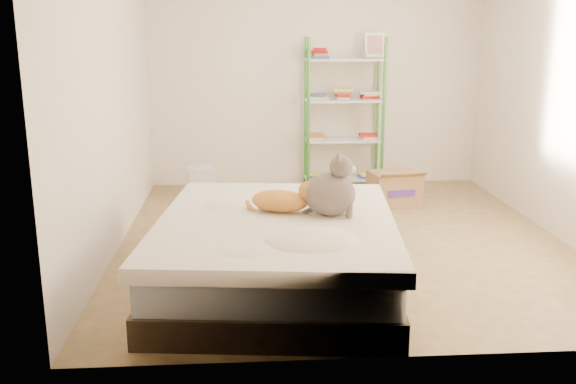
{
  "coord_description": "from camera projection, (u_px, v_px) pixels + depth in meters",
  "views": [
    {
      "loc": [
        -0.84,
        -5.3,
        1.79
      ],
      "look_at": [
        -0.52,
        -0.75,
        0.62
      ],
      "focal_mm": 40.0,
      "sensor_mm": 36.0,
      "label": 1
    }
  ],
  "objects": [
    {
      "name": "room",
      "position": [
        344.0,
        89.0,
        5.3
      ],
      "size": [
        3.81,
        4.21,
        2.61
      ],
      "color": "tan",
      "rests_on": "ground"
    },
    {
      "name": "bed",
      "position": [
        277.0,
        253.0,
        4.5
      ],
      "size": [
        1.83,
        2.19,
        0.52
      ],
      "rotation": [
        0.0,
        0.0,
        -0.11
      ],
      "color": "#433424",
      "rests_on": "ground"
    },
    {
      "name": "orange_cat",
      "position": [
        280.0,
        198.0,
        4.56
      ],
      "size": [
        0.55,
        0.41,
        0.2
      ],
      "primitive_type": null,
      "rotation": [
        0.0,
        0.0,
        -0.34
      ],
      "color": "orange",
      "rests_on": "bed"
    },
    {
      "name": "grey_cat",
      "position": [
        330.0,
        185.0,
        4.44
      ],
      "size": [
        0.43,
        0.38,
        0.44
      ],
      "primitive_type": null,
      "rotation": [
        0.0,
        0.0,
        1.39
      ],
      "color": "gray",
      "rests_on": "bed"
    },
    {
      "name": "shelf_unit",
      "position": [
        344.0,
        115.0,
        7.25
      ],
      "size": [
        0.89,
        0.36,
        1.74
      ],
      "color": "#429337",
      "rests_on": "ground"
    },
    {
      "name": "cardboard_box",
      "position": [
        394.0,
        188.0,
        6.67
      ],
      "size": [
        0.54,
        0.54,
        0.4
      ],
      "rotation": [
        0.0,
        0.0,
        0.16
      ],
      "color": "#A47145",
      "rests_on": "ground"
    },
    {
      "name": "white_bin",
      "position": [
        201.0,
        182.0,
        6.94
      ],
      "size": [
        0.35,
        0.32,
        0.34
      ],
      "rotation": [
        0.0,
        0.0,
        0.22
      ],
      "color": "silver",
      "rests_on": "ground"
    }
  ]
}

